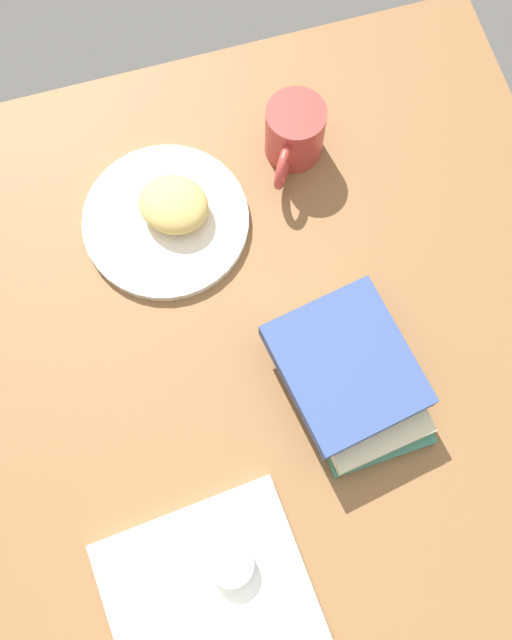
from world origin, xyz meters
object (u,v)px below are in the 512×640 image
(scone_pastry, at_px, (174,205))
(coffee_mug, at_px, (294,133))
(square_plate, at_px, (213,607))
(round_plate, at_px, (166,221))
(sauce_cup, at_px, (231,564))
(book_stack, at_px, (350,372))

(scone_pastry, relative_size, coffee_mug, 0.81)
(square_plate, bearing_deg, coffee_mug, 154.54)
(round_plate, relative_size, scone_pastry, 2.38)
(round_plate, distance_m, coffee_mug, 0.22)
(round_plate, bearing_deg, scone_pastry, 112.65)
(square_plate, relative_size, sauce_cup, 4.40)
(square_plate, xyz_separation_m, book_stack, (-0.22, 0.24, 0.03))
(round_plate, xyz_separation_m, book_stack, (0.28, 0.18, 0.03))
(sauce_cup, bearing_deg, square_plate, -40.54)
(scone_pastry, xyz_separation_m, square_plate, (0.52, -0.08, -0.03))
(round_plate, bearing_deg, coffee_mug, 106.80)
(round_plate, bearing_deg, book_stack, 31.72)
(scone_pastry, height_order, book_stack, book_stack)
(square_plate, height_order, book_stack, book_stack)
(sauce_cup, relative_size, coffee_mug, 0.45)
(sauce_cup, bearing_deg, coffee_mug, 155.93)
(round_plate, xyz_separation_m, coffee_mug, (-0.06, 0.20, 0.04))
(scone_pastry, relative_size, sauce_cup, 1.79)
(book_stack, distance_m, coffee_mug, 0.35)
(sauce_cup, bearing_deg, round_plate, 176.15)
(square_plate, xyz_separation_m, coffee_mug, (-0.57, 0.27, 0.04))
(sauce_cup, xyz_separation_m, book_stack, (-0.18, 0.21, 0.01))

